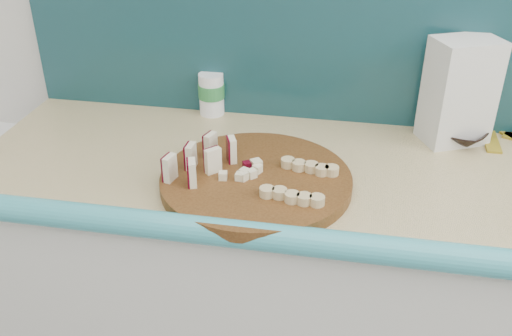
{
  "coord_description": "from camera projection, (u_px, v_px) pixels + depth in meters",
  "views": [
    {
      "loc": [
        -0.07,
        0.29,
        1.61
      ],
      "look_at": [
        -0.28,
        1.39,
        0.96
      ],
      "focal_mm": 40.0,
      "sensor_mm": 36.0,
      "label": 1
    }
  ],
  "objects": [
    {
      "name": "brown_bowl",
      "position": [
        457.0,
        132.0,
        1.52
      ],
      "size": [
        0.21,
        0.21,
        0.04
      ],
      "primitive_type": "imported",
      "rotation": [
        0.0,
        0.0,
        -0.39
      ],
      "color": "black",
      "rests_on": "kitchen_counter"
    },
    {
      "name": "backsplash",
      "position": [
        426.0,
        38.0,
        1.47
      ],
      "size": [
        2.2,
        0.02,
        0.5
      ],
      "primitive_type": "cube",
      "color": "teal",
      "rests_on": "kitchen_counter"
    },
    {
      "name": "apple_wedges",
      "position": [
        201.0,
        158.0,
        1.31
      ],
      "size": [
        0.14,
        0.17,
        0.06
      ],
      "color": "#F1E6C1",
      "rests_on": "cutting_board"
    },
    {
      "name": "flour_bag",
      "position": [
        459.0,
        91.0,
        1.45
      ],
      "size": [
        0.19,
        0.17,
        0.27
      ],
      "primitive_type": "cube",
      "rotation": [
        0.0,
        0.0,
        0.43
      ],
      "color": "silver",
      "rests_on": "kitchen_counter"
    },
    {
      "name": "canister",
      "position": [
        211.0,
        93.0,
        1.63
      ],
      "size": [
        0.08,
        0.08,
        0.12
      ],
      "rotation": [
        0.0,
        0.0,
        -0.16
      ],
      "color": "white",
      "rests_on": "kitchen_counter"
    },
    {
      "name": "cutting_board",
      "position": [
        256.0,
        181.0,
        1.31
      ],
      "size": [
        0.52,
        0.52,
        0.03
      ],
      "primitive_type": "cylinder",
      "rotation": [
        0.0,
        0.0,
        -0.2
      ],
      "color": "#3F230D",
      "rests_on": "kitchen_counter"
    },
    {
      "name": "banana_slices",
      "position": [
        301.0,
        181.0,
        1.27
      ],
      "size": [
        0.16,
        0.18,
        0.02
      ],
      "color": "tan",
      "rests_on": "cutting_board"
    },
    {
      "name": "kitchen_counter",
      "position": [
        396.0,
        317.0,
        1.58
      ],
      "size": [
        2.2,
        0.63,
        0.91
      ],
      "color": "silver",
      "rests_on": "ground"
    },
    {
      "name": "apple_chunks",
      "position": [
        245.0,
        169.0,
        1.31
      ],
      "size": [
        0.06,
        0.07,
        0.02
      ],
      "color": "#FAF3C8",
      "rests_on": "cutting_board"
    }
  ]
}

